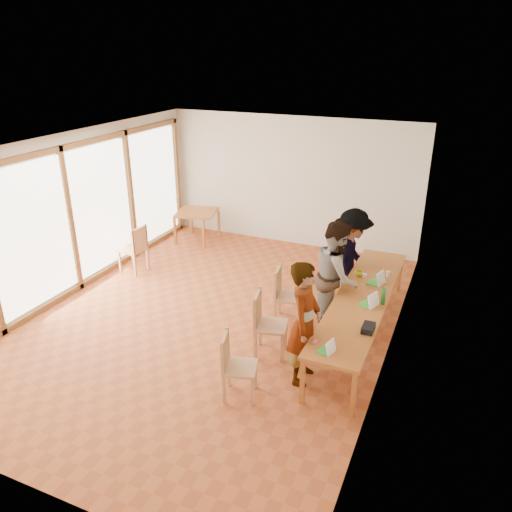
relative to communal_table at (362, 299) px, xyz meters
The scene contains 25 objects.
ground 2.63m from the communal_table, behind, with size 8.00×8.00×0.00m, color #AD542A.
wall_back 4.43m from the communal_table, 124.97° to the left, with size 6.00×0.10×3.00m, color beige.
wall_front 5.14m from the communal_table, 119.47° to the right, with size 6.00×0.10×3.00m, color beige.
wall_right 1.03m from the communal_table, 40.36° to the right, with size 0.10×8.00×3.00m, color beige.
window_wall 5.53m from the communal_table, behind, with size 0.10×8.00×3.00m, color white.
ceiling 3.44m from the communal_table, behind, with size 6.00×8.00×0.04m, color white.
communal_table is the anchor object (origin of this frame).
side_table 5.38m from the communal_table, 148.93° to the left, with size 0.90×0.90×0.75m.
chair_near 2.49m from the communal_table, 120.40° to the right, with size 0.55×0.55×0.50m.
chair_mid 1.64m from the communal_table, 140.84° to the right, with size 0.57×0.57×0.55m.
chair_far 1.35m from the communal_table, behind, with size 0.53×0.53×0.52m.
chair_empty 2.35m from the communal_table, 114.75° to the left, with size 0.50×0.50×0.45m.
chair_spare 4.91m from the communal_table, behind, with size 0.50×0.50×0.54m.
person_near 1.51m from the communal_table, 109.85° to the right, with size 0.66×0.44×1.82m, color gray.
person_mid 0.56m from the communal_table, 161.24° to the left, with size 0.92×0.72×1.89m, color gray.
person_far 1.16m from the communal_table, 112.82° to the left, with size 1.18×0.68×1.83m, color gray.
laptop_near 1.74m from the communal_table, 92.60° to the right, with size 0.23×0.25×0.18m.
laptop_mid 0.33m from the communal_table, 56.00° to the right, with size 0.31×0.32×0.22m.
laptop_far 0.57m from the communal_table, 76.58° to the left, with size 0.29×0.31×0.22m.
yellow_mug 0.76m from the communal_table, 107.50° to the left, with size 0.13×0.13×0.11m, color yellow.
green_bottle 0.41m from the communal_table, 21.93° to the right, with size 0.07×0.07×0.28m, color #1D6422.
clear_glass 0.96m from the communal_table, 75.25° to the left, with size 0.07×0.07×0.09m, color silver.
condiment_cup 0.74m from the communal_table, 100.10° to the left, with size 0.08×0.08×0.06m, color white.
pink_phone 1.59m from the communal_table, 100.87° to the right, with size 0.05×0.10×0.01m, color #F34574.
black_pouch 1.04m from the communal_table, 73.62° to the right, with size 0.16×0.26×0.09m, color black.
Camera 1 is at (3.74, -6.71, 4.45)m, focal length 35.00 mm.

